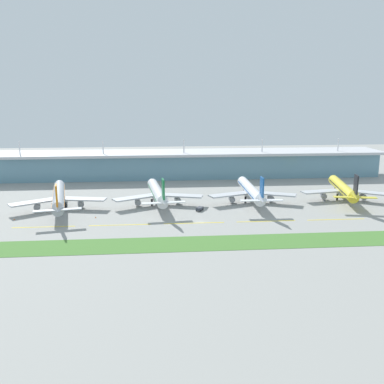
# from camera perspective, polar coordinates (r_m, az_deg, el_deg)

# --- Properties ---
(ground_plane) EXTENTS (600.00, 600.00, 0.00)m
(ground_plane) POSITION_cam_1_polar(r_m,az_deg,el_deg) (201.76, 1.07, -3.96)
(ground_plane) COLOR gray
(terminal_building) EXTENTS (288.00, 34.00, 27.20)m
(terminal_building) POSITION_cam_1_polar(r_m,az_deg,el_deg) (310.57, -1.15, 3.74)
(terminal_building) COLOR #6693A8
(terminal_building) RESTS_ON ground
(airliner_nearest) EXTENTS (47.90, 69.53, 18.90)m
(airliner_nearest) POSITION_cam_1_polar(r_m,az_deg,el_deg) (232.88, -17.25, -0.62)
(airliner_nearest) COLOR #ADB2BC
(airliner_nearest) RESTS_ON ground
(airliner_near_middle) EXTENTS (48.52, 60.01, 18.90)m
(airliner_near_middle) POSITION_cam_1_polar(r_m,az_deg,el_deg) (231.84, -4.61, -0.14)
(airliner_near_middle) COLOR silver
(airliner_near_middle) RESTS_ON ground
(airliner_far_middle) EXTENTS (48.79, 61.08, 18.90)m
(airliner_far_middle) POSITION_cam_1_polar(r_m,az_deg,el_deg) (238.78, 7.82, 0.16)
(airliner_far_middle) COLOR white
(airliner_far_middle) RESTS_ON ground
(airliner_farthest) EXTENTS (47.87, 59.35, 18.90)m
(airliner_farthest) POSITION_cam_1_polar(r_m,az_deg,el_deg) (256.54, 19.40, 0.42)
(airliner_farthest) COLOR yellow
(airliner_farthest) RESTS_ON ground
(taxiway_stripe_west) EXTENTS (28.00, 0.70, 0.04)m
(taxiway_stripe_west) POSITION_cam_1_polar(r_m,az_deg,el_deg) (205.10, -19.06, -4.40)
(taxiway_stripe_west) COLOR yellow
(taxiway_stripe_west) RESTS_ON ground
(taxiway_stripe_mid_west) EXTENTS (28.00, 0.70, 0.04)m
(taxiway_stripe_mid_west) POSITION_cam_1_polar(r_m,az_deg,el_deg) (199.50, -9.53, -4.33)
(taxiway_stripe_mid_west) COLOR yellow
(taxiway_stripe_mid_west) RESTS_ON ground
(taxiway_stripe_centre) EXTENTS (28.00, 0.70, 0.04)m
(taxiway_stripe_centre) POSITION_cam_1_polar(r_m,az_deg,el_deg) (199.61, 0.27, -4.14)
(taxiway_stripe_centre) COLOR yellow
(taxiway_stripe_centre) RESTS_ON ground
(taxiway_stripe_mid_east) EXTENTS (28.00, 0.70, 0.04)m
(taxiway_stripe_mid_east) POSITION_cam_1_polar(r_m,az_deg,el_deg) (205.42, 9.78, -3.84)
(taxiway_stripe_mid_east) COLOR yellow
(taxiway_stripe_mid_east) RESTS_ON ground
(taxiway_stripe_east) EXTENTS (28.00, 0.70, 0.04)m
(taxiway_stripe_east) POSITION_cam_1_polar(r_m,az_deg,el_deg) (216.49, 18.53, -3.47)
(taxiway_stripe_east) COLOR yellow
(taxiway_stripe_east) RESTS_ON ground
(grass_verge) EXTENTS (300.00, 18.00, 0.10)m
(grass_verge) POSITION_cam_1_polar(r_m,az_deg,el_deg) (173.47, 2.13, -6.79)
(grass_verge) COLOR #477A33
(grass_verge) RESTS_ON ground
(pushback_tug) EXTENTS (4.33, 5.01, 1.85)m
(pushback_tug) POSITION_cam_1_polar(r_m,az_deg,el_deg) (220.45, 1.03, -2.21)
(pushback_tug) COLOR #333842
(pushback_tug) RESTS_ON ground
(safety_cone_left_wingtip) EXTENTS (0.56, 0.56, 0.70)m
(safety_cone_left_wingtip) POSITION_cam_1_polar(r_m,az_deg,el_deg) (221.33, -22.49, -3.35)
(safety_cone_left_wingtip) COLOR orange
(safety_cone_left_wingtip) RESTS_ON ground
(safety_cone_nose_front) EXTENTS (0.56, 0.56, 0.70)m
(safety_cone_nose_front) POSITION_cam_1_polar(r_m,az_deg,el_deg) (213.05, -12.65, -3.27)
(safety_cone_nose_front) COLOR orange
(safety_cone_nose_front) RESTS_ON ground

